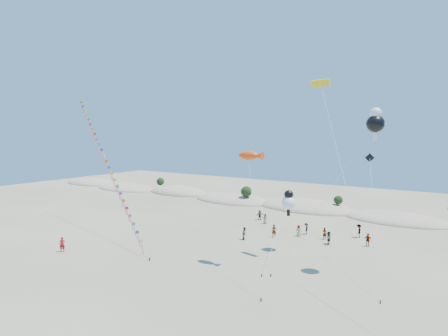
# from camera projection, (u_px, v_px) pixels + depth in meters

# --- Properties ---
(ground) EXTENTS (160.00, 160.00, 0.00)m
(ground) POSITION_uv_depth(u_px,v_px,m) (121.00, 295.00, 33.22)
(ground) COLOR #807458
(ground) RESTS_ON ground
(dune_ridge) EXTENTS (145.30, 11.49, 5.57)m
(dune_ridge) POSITION_uv_depth(u_px,v_px,m) (311.00, 209.00, 70.26)
(dune_ridge) COLOR tan
(dune_ridge) RESTS_ON ground
(kite_train) EXTENTS (27.93, 12.07, 20.41)m
(kite_train) POSITION_uv_depth(u_px,v_px,m) (106.00, 160.00, 54.35)
(kite_train) COLOR #3F2D1E
(kite_train) RESTS_ON ground
(fish_kite) EXTENTS (6.62, 7.84, 12.44)m
(fish_kite) POSITION_uv_depth(u_px,v_px,m) (251.00, 156.00, 39.64)
(fish_kite) COLOR #3F2D1E
(fish_kite) RESTS_ON ground
(cartoon_kite_low) EXTENTS (2.09, 10.14, 7.48)m
(cartoon_kite_low) POSITION_uv_depth(u_px,v_px,m) (289.00, 201.00, 45.14)
(cartoon_kite_low) COLOR #3F2D1E
(cartoon_kite_low) RESTS_ON ground
(cartoon_kite_high) EXTENTS (9.19, 7.06, 16.83)m
(cartoon_kite_high) POSITION_uv_depth(u_px,v_px,m) (375.00, 122.00, 36.63)
(cartoon_kite_high) COLOR #3F2D1E
(cartoon_kite_high) RESTS_ON ground
(parafoil_kite) EXTENTS (11.08, 15.03, 20.23)m
(parafoil_kite) POSITION_uv_depth(u_px,v_px,m) (321.00, 87.00, 41.05)
(parafoil_kite) COLOR #3F2D1E
(parafoil_kite) RESTS_ON ground
(dark_kite) EXTENTS (4.11, 11.09, 12.10)m
(dark_kite) POSITION_uv_depth(u_px,v_px,m) (372.00, 191.00, 38.65)
(dark_kite) COLOR #3F2D1E
(dark_kite) RESTS_ON ground
(flyer_foreground) EXTENTS (0.79, 0.78, 1.84)m
(flyer_foreground) POSITION_uv_depth(u_px,v_px,m) (62.00, 245.00, 45.06)
(flyer_foreground) COLOR #AD0D14
(flyer_foreground) RESTS_ON ground
(beachgoers) EXTENTS (19.28, 12.53, 1.86)m
(beachgoers) POSITION_uv_depth(u_px,v_px,m) (304.00, 229.00, 52.62)
(beachgoers) COLOR slate
(beachgoers) RESTS_ON ground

